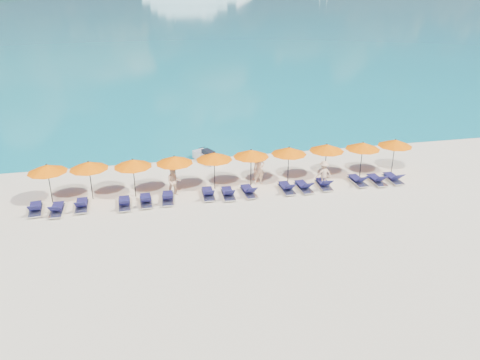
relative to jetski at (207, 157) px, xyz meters
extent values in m
plane|color=beige|center=(0.85, -9.41, -0.34)|extent=(1400.00, 1400.00, 0.00)
cube|color=silver|center=(-0.01, 0.02, -0.05)|extent=(1.76, 2.47, 0.53)
cube|color=black|center=(0.07, -0.15, 0.34)|extent=(0.84, 1.08, 0.34)
cylinder|color=black|center=(-0.25, 0.55, 0.48)|extent=(0.51, 0.28, 0.06)
imported|color=#DFAF86|center=(2.43, -4.46, 0.63)|extent=(0.73, 0.50, 1.93)
imported|color=#DFAF86|center=(-2.65, -5.01, 0.49)|extent=(0.83, 0.51, 1.66)
imported|color=#DFAF86|center=(6.11, -5.50, 0.43)|extent=(1.00, 0.48, 1.54)
cylinder|color=black|center=(-9.27, -4.53, 0.76)|extent=(0.05, 0.05, 2.20)
cone|color=#FF6500|center=(-9.27, -4.53, 1.68)|extent=(2.10, 2.10, 0.42)
sphere|color=black|center=(-9.27, -4.53, 1.90)|extent=(0.08, 0.08, 0.08)
cylinder|color=black|center=(-7.13, -4.53, 0.76)|extent=(0.05, 0.05, 2.20)
cone|color=#FF6500|center=(-7.13, -4.53, 1.68)|extent=(2.10, 2.10, 0.42)
sphere|color=black|center=(-7.13, -4.53, 1.90)|extent=(0.08, 0.08, 0.08)
cylinder|color=black|center=(-4.80, -4.70, 0.76)|extent=(0.05, 0.05, 2.20)
cone|color=#FF6500|center=(-4.80, -4.70, 1.68)|extent=(2.10, 2.10, 0.42)
sphere|color=black|center=(-4.80, -4.70, 1.90)|extent=(0.08, 0.08, 0.08)
cylinder|color=black|center=(-2.52, -4.65, 0.76)|extent=(0.05, 0.05, 2.20)
cone|color=#FF6500|center=(-2.52, -4.65, 1.68)|extent=(2.10, 2.10, 0.42)
sphere|color=black|center=(-2.52, -4.65, 1.90)|extent=(0.08, 0.08, 0.08)
cylinder|color=black|center=(-0.25, -4.57, 0.76)|extent=(0.05, 0.05, 2.20)
cone|color=#FF6500|center=(-0.25, -4.57, 1.68)|extent=(2.10, 2.10, 0.42)
sphere|color=black|center=(-0.25, -4.57, 1.90)|extent=(0.08, 0.08, 0.08)
cylinder|color=black|center=(1.93, -4.53, 0.76)|extent=(0.05, 0.05, 2.20)
cone|color=#FF6500|center=(1.93, -4.53, 1.68)|extent=(2.10, 2.10, 0.42)
sphere|color=black|center=(1.93, -4.53, 1.90)|extent=(0.08, 0.08, 0.08)
cylinder|color=black|center=(4.21, -4.58, 0.76)|extent=(0.05, 0.05, 2.20)
cone|color=#FF6500|center=(4.21, -4.58, 1.68)|extent=(2.10, 2.10, 0.42)
sphere|color=black|center=(4.21, -4.58, 1.90)|extent=(0.08, 0.08, 0.08)
cylinder|color=black|center=(6.60, -4.54, 0.76)|extent=(0.05, 0.05, 2.20)
cone|color=#FF6500|center=(6.60, -4.54, 1.68)|extent=(2.10, 2.10, 0.42)
sphere|color=black|center=(6.60, -4.54, 1.90)|extent=(0.08, 0.08, 0.08)
cylinder|color=black|center=(8.87, -4.69, 0.76)|extent=(0.05, 0.05, 2.20)
cone|color=#FF6500|center=(8.87, -4.69, 1.68)|extent=(2.10, 2.10, 0.42)
sphere|color=black|center=(8.87, -4.69, 1.90)|extent=(0.08, 0.08, 0.08)
cylinder|color=black|center=(11.09, -4.59, 0.76)|extent=(0.05, 0.05, 2.20)
cone|color=#FF6500|center=(11.09, -4.59, 1.68)|extent=(2.10, 2.10, 0.42)
sphere|color=black|center=(11.09, -4.59, 1.90)|extent=(0.08, 0.08, 0.08)
cube|color=silver|center=(-9.96, -5.62, -0.20)|extent=(0.79, 1.76, 0.06)
cube|color=#19174C|center=(-9.99, -5.37, -0.04)|extent=(0.66, 1.15, 0.04)
cube|color=#19174C|center=(-9.90, -6.17, 0.21)|extent=(0.60, 0.59, 0.43)
cube|color=silver|center=(-8.85, -5.94, -0.20)|extent=(0.65, 1.71, 0.06)
cube|color=#19174C|center=(-8.84, -5.69, -0.04)|extent=(0.57, 1.11, 0.04)
cube|color=#19174C|center=(-8.86, -6.49, 0.21)|extent=(0.56, 0.55, 0.43)
cube|color=silver|center=(-7.63, -5.68, -0.20)|extent=(0.66, 1.71, 0.06)
cube|color=#19174C|center=(-7.63, -5.43, -0.04)|extent=(0.57, 1.11, 0.04)
cube|color=#19174C|center=(-7.62, -6.23, 0.21)|extent=(0.56, 0.55, 0.43)
cube|color=silver|center=(-5.40, -5.95, -0.20)|extent=(0.67, 1.72, 0.06)
cube|color=#19174C|center=(-5.41, -5.70, -0.04)|extent=(0.58, 1.12, 0.04)
cube|color=#19174C|center=(-5.38, -6.50, 0.21)|extent=(0.57, 0.55, 0.43)
cube|color=silver|center=(-4.26, -5.83, -0.20)|extent=(0.66, 1.71, 0.06)
cube|color=#19174C|center=(-4.27, -5.59, -0.04)|extent=(0.58, 1.11, 0.04)
cube|color=#19174C|center=(-4.25, -6.38, 0.21)|extent=(0.56, 0.55, 0.43)
cube|color=silver|center=(-3.08, -5.77, -0.20)|extent=(0.75, 1.74, 0.06)
cube|color=#19174C|center=(-3.06, -5.52, -0.04)|extent=(0.64, 1.14, 0.04)
cube|color=#19174C|center=(-3.12, -6.32, 0.21)|extent=(0.59, 0.58, 0.43)
cube|color=silver|center=(-0.81, -5.68, -0.20)|extent=(0.68, 1.72, 0.06)
cube|color=#19174C|center=(-0.81, -5.43, -0.04)|extent=(0.59, 1.12, 0.04)
cube|color=#19174C|center=(-0.83, -6.23, 0.21)|extent=(0.57, 0.56, 0.43)
cube|color=silver|center=(0.28, -5.90, -0.20)|extent=(0.67, 1.72, 0.06)
cube|color=#19174C|center=(0.29, -5.65, -0.04)|extent=(0.58, 1.12, 0.04)
cube|color=#19174C|center=(0.26, -6.45, 0.21)|extent=(0.57, 0.55, 0.43)
cube|color=silver|center=(1.49, -5.85, -0.20)|extent=(0.73, 1.74, 0.06)
cube|color=#19174C|center=(1.47, -5.60, -0.04)|extent=(0.62, 1.13, 0.04)
cube|color=#19174C|center=(1.52, -6.40, 0.21)|extent=(0.58, 0.57, 0.43)
cube|color=silver|center=(3.74, -5.87, -0.20)|extent=(0.64, 1.71, 0.06)
cube|color=#19174C|center=(3.73, -5.62, -0.04)|extent=(0.56, 1.11, 0.04)
cube|color=#19174C|center=(3.74, -6.42, 0.21)|extent=(0.56, 0.54, 0.43)
cube|color=silver|center=(4.76, -5.92, -0.20)|extent=(0.71, 1.73, 0.06)
cube|color=#19174C|center=(4.74, -5.67, -0.04)|extent=(0.61, 1.13, 0.04)
cube|color=#19174C|center=(4.79, -6.47, 0.21)|extent=(0.58, 0.57, 0.43)
cube|color=silver|center=(6.04, -5.81, -0.20)|extent=(0.72, 1.73, 0.06)
cube|color=#19174C|center=(6.06, -5.56, -0.04)|extent=(0.61, 1.13, 0.04)
cube|color=#19174C|center=(6.01, -6.35, 0.21)|extent=(0.58, 0.57, 0.43)
cube|color=silver|center=(8.23, -5.73, -0.20)|extent=(0.69, 1.72, 0.06)
cube|color=#19174C|center=(8.22, -5.48, -0.04)|extent=(0.59, 1.12, 0.04)
cube|color=#19174C|center=(8.26, -6.28, 0.21)|extent=(0.57, 0.56, 0.43)
cube|color=silver|center=(9.39, -5.90, -0.20)|extent=(0.63, 1.71, 0.06)
cube|color=#19174C|center=(9.38, -5.65, -0.04)|extent=(0.56, 1.10, 0.04)
cube|color=#19174C|center=(9.39, -6.45, 0.21)|extent=(0.55, 0.54, 0.43)
cube|color=silver|center=(10.48, -5.87, -0.20)|extent=(0.63, 1.70, 0.06)
cube|color=#19174C|center=(10.48, -5.62, -0.04)|extent=(0.56, 1.10, 0.04)
cube|color=#19174C|center=(10.49, -6.42, 0.21)|extent=(0.55, 0.54, 0.43)
camera|label=1|loc=(-4.22, -29.36, 10.78)|focal=35.00mm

